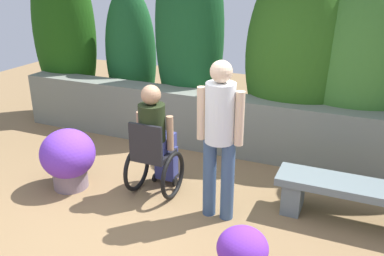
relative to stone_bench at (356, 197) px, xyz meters
The scene contains 8 objects.
ground_plane 2.22m from the stone_bench, 152.73° to the right, with size 13.50×13.50×0.00m, color olive.
stone_retaining_wall 2.29m from the stone_bench, 148.82° to the left, with size 6.55×0.41×0.83m, color slate.
hedge_backdrop 2.48m from the stone_bench, 130.69° to the left, with size 7.15×1.05×3.17m.
stone_bench is the anchor object (origin of this frame).
person_in_wheelchair 2.23m from the stone_bench, behind, with size 0.53×0.66×1.33m.
person_standing_companion 1.58m from the stone_bench, 161.41° to the right, with size 0.49×0.30×1.70m.
flower_pot_purple_near 3.26m from the stone_bench, 169.88° to the right, with size 0.65×0.65×0.74m.
flower_pot_small_foreground 1.51m from the stone_bench, 123.61° to the right, with size 0.44×0.44×0.47m.
Camera 1 is at (1.88, -3.08, 2.52)m, focal length 38.83 mm.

